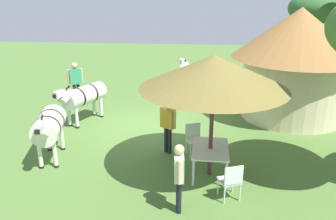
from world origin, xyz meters
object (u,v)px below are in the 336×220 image
Objects in this scene: guest_behind_table at (179,172)px; zebra_toward_hut at (49,126)px; shade_umbrella at (214,72)px; guest_beside_umbrella at (168,122)px; thatched_hut at (296,58)px; acacia_tree_left_background at (315,9)px; patio_chair_east_end at (231,180)px; zebra_nearest_camera at (191,75)px; patio_dining_table at (210,151)px; zebra_by_umbrella at (83,96)px; standing_watcher at (75,80)px; patio_chair_near_lawn at (194,137)px.

zebra_toward_hut is at bearing 55.79° from guest_behind_table.
shade_umbrella is 2.40m from guest_beside_umbrella.
acacia_tree_left_background is at bearing 158.97° from thatched_hut.
zebra_nearest_camera is (-7.61, -1.15, 0.50)m from patio_chair_east_end.
guest_beside_umbrella is (-1.13, -1.18, 0.29)m from patio_dining_table.
guest_behind_table is at bearing -22.87° from shade_umbrella.
thatched_hut is 2.12× the size of zebra_nearest_camera.
acacia_tree_left_background is at bearing -120.52° from zebra_by_umbrella.
patio_dining_table is 5.46m from zebra_by_umbrella.
guest_beside_umbrella is 0.91× the size of standing_watcher.
patio_chair_near_lawn is at bearing -10.27° from guest_behind_table.
patio_chair_east_end is 7.71m from zebra_nearest_camera.
zebra_toward_hut is (0.71, -3.94, 0.47)m from patio_chair_near_lawn.
standing_watcher is at bearing -90.99° from zebra_toward_hut.
patio_dining_table is at bearing -27.77° from guest_behind_table.
guest_beside_umbrella is 0.73× the size of zebra_nearest_camera.
guest_behind_table is (0.52, -1.14, 0.43)m from patio_chair_east_end.
thatched_hut reaches higher than guest_beside_umbrella.
standing_watcher is at bearing 169.79° from guest_beside_umbrella.
acacia_tree_left_background is at bearing 170.91° from standing_watcher.
patio_chair_east_end is 2.42m from patio_chair_near_lawn.
shade_umbrella is at bearing 162.69° from zebra_toward_hut.
acacia_tree_left_background is at bearing -143.76° from patio_chair_near_lawn.
acacia_tree_left_background is (-9.52, 4.97, 2.91)m from patio_dining_table.
standing_watcher is 0.83× the size of zebra_toward_hut.
standing_watcher is at bearing -37.98° from zebra_by_umbrella.
shade_umbrella is 10.78m from acacia_tree_left_background.
acacia_tree_left_background is (-8.39, 5.40, 3.04)m from patio_chair_near_lawn.
patio_dining_table is at bearing -161.57° from shade_umbrella.
thatched_hut reaches higher than shade_umbrella.
shade_umbrella is 2.50m from patio_chair_east_end.
acacia_tree_left_background is (-11.17, 5.67, 2.62)m from guest_behind_table.
zebra_nearest_camera is 1.03× the size of zebra_toward_hut.
patio_chair_near_lawn is (-1.13, -0.43, -0.14)m from patio_dining_table.
patio_dining_table is at bearing 162.69° from zebra_toward_hut.
zebra_toward_hut is at bearing -45.76° from acacia_tree_left_background.
guest_beside_umbrella is 0.36× the size of acacia_tree_left_background.
zebra_nearest_camera is (-5.35, -0.27, 0.50)m from patio_chair_near_lawn.
acacia_tree_left_background reaches higher than shade_umbrella.
guest_behind_table is 0.75× the size of zebra_toward_hut.
shade_umbrella is (4.58, -3.07, 0.51)m from thatched_hut.
zebra_by_umbrella is at bearing -127.04° from patio_dining_table.
thatched_hut is at bearing -156.43° from patio_chair_near_lawn.
patio_chair_east_end is at bearing 21.54° from patio_dining_table.
patio_dining_table is 4.41m from zebra_toward_hut.
patio_dining_table is 0.79× the size of standing_watcher.
patio_chair_near_lawn is at bearing -159.02° from patio_dining_table.
patio_chair_near_lawn is at bearing -110.30° from zebra_nearest_camera.
patio_chair_east_end is 0.42× the size of zebra_nearest_camera.
standing_watcher reaches higher than patio_dining_table.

